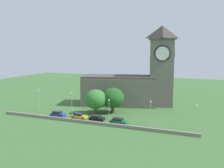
{
  "coord_description": "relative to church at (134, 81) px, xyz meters",
  "views": [
    {
      "loc": [
        31.85,
        -65.99,
        20.41
      ],
      "look_at": [
        1.15,
        9.07,
        9.23
      ],
      "focal_mm": 42.61,
      "sensor_mm": 36.0,
      "label": 1
    }
  ],
  "objects": [
    {
      "name": "church",
      "position": [
        0.0,
        0.0,
        0.0
      ],
      "size": [
        33.75,
        18.49,
        27.87
      ],
      "color": "#666056",
      "rests_on": "ground"
    },
    {
      "name": "car_blue",
      "position": [
        -15.44,
        -25.21,
        -7.52
      ],
      "size": [
        4.43,
        2.25,
        1.89
      ],
      "color": "#233D9E",
      "rests_on": "ground"
    },
    {
      "name": "quay_barrier",
      "position": [
        -3.74,
        -27.61,
        -8.06
      ],
      "size": [
        57.21,
        0.7,
        0.84
      ],
      "primitive_type": "cube",
      "color": "gray",
      "rests_on": "ground"
    },
    {
      "name": "ground_plane",
      "position": [
        -3.74,
        -8.58,
        -8.48
      ],
      "size": [
        200.0,
        200.0,
        0.0
      ],
      "primitive_type": "plane",
      "color": "#3D6633"
    },
    {
      "name": "streetlamp_central",
      "position": [
        -0.48,
        -21.93,
        -4.41
      ],
      "size": [
        0.44,
        0.44,
        5.94
      ],
      "color": "#9EA0A5",
      "rests_on": "ground"
    },
    {
      "name": "tree_riverside_west",
      "position": [
        -6.88,
        -17.31,
        -3.84
      ],
      "size": [
        6.73,
        6.73,
        7.69
      ],
      "color": "brown",
      "rests_on": "ground"
    },
    {
      "name": "streetlamp_east_end",
      "position": [
        23.13,
        -21.69,
        -4.19
      ],
      "size": [
        0.44,
        0.44,
        6.32
      ],
      "color": "#9EA0A5",
      "rests_on": "ground"
    },
    {
      "name": "car_black",
      "position": [
        -3.15,
        -24.33,
        -7.65
      ],
      "size": [
        4.28,
        2.35,
        1.63
      ],
      "color": "black",
      "rests_on": "ground"
    },
    {
      "name": "streetlamp_west_mid",
      "position": [
        -11.98,
        -22.95,
        -3.64
      ],
      "size": [
        0.44,
        0.44,
        7.29
      ],
      "color": "#9EA0A5",
      "rests_on": "ground"
    },
    {
      "name": "car_yellow",
      "position": [
        -8.88,
        -24.21,
        -7.62
      ],
      "size": [
        4.59,
        2.31,
        1.69
      ],
      "color": "gold",
      "rests_on": "ground"
    },
    {
      "name": "car_green",
      "position": [
        3.72,
        -25.19,
        -7.6
      ],
      "size": [
        4.88,
        2.6,
        1.73
      ],
      "color": "#1E6B38",
      "rests_on": "ground"
    },
    {
      "name": "streetlamp_east_mid",
      "position": [
        11.62,
        -22.37,
        -4.07
      ],
      "size": [
        0.44,
        0.44,
        6.53
      ],
      "color": "#9EA0A5",
      "rests_on": "ground"
    },
    {
      "name": "streetlamp_west_end",
      "position": [
        -24.65,
        -21.88,
        -3.67
      ],
      "size": [
        0.44,
        0.44,
        7.24
      ],
      "color": "#9EA0A5",
      "rests_on": "ground"
    },
    {
      "name": "tree_churchyard",
      "position": [
        -2.52,
        -14.03,
        -3.67
      ],
      "size": [
        7.15,
        7.15,
        8.04
      ],
      "color": "brown",
      "rests_on": "ground"
    }
  ]
}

